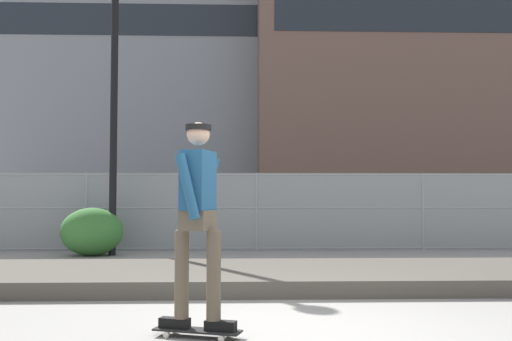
{
  "coord_description": "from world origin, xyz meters",
  "views": [
    {
      "loc": [
        -0.46,
        -5.24,
        1.24
      ],
      "look_at": [
        -0.13,
        4.49,
        1.73
      ],
      "focal_mm": 39.5,
      "sensor_mm": 36.0,
      "label": 1
    }
  ],
  "objects_px": {
    "street_lamp": "(114,71)",
    "parked_car_near": "(132,213)",
    "shrub_left": "(92,232)",
    "skateboard": "(197,331)",
    "skater": "(198,210)"
  },
  "relations": [
    {
      "from": "skateboard",
      "to": "street_lamp",
      "type": "relative_size",
      "value": 0.13
    },
    {
      "from": "parked_car_near",
      "to": "shrub_left",
      "type": "height_order",
      "value": "parked_car_near"
    },
    {
      "from": "street_lamp",
      "to": "parked_car_near",
      "type": "xyz_separation_m",
      "value": [
        -0.23,
        3.55,
        -3.23
      ]
    },
    {
      "from": "street_lamp",
      "to": "parked_car_near",
      "type": "bearing_deg",
      "value": 93.73
    },
    {
      "from": "parked_car_near",
      "to": "shrub_left",
      "type": "relative_size",
      "value": 3.32
    },
    {
      "from": "parked_car_near",
      "to": "shrub_left",
      "type": "distance_m",
      "value": 3.64
    },
    {
      "from": "skateboard",
      "to": "parked_car_near",
      "type": "distance_m",
      "value": 11.23
    },
    {
      "from": "street_lamp",
      "to": "parked_car_near",
      "type": "distance_m",
      "value": 4.81
    },
    {
      "from": "parked_car_near",
      "to": "skater",
      "type": "bearing_deg",
      "value": -76.54
    },
    {
      "from": "skateboard",
      "to": "street_lamp",
      "type": "distance_m",
      "value": 8.69
    },
    {
      "from": "skater",
      "to": "skateboard",
      "type": "bearing_deg",
      "value": 14.04
    },
    {
      "from": "street_lamp",
      "to": "parked_car_near",
      "type": "relative_size",
      "value": 1.45
    },
    {
      "from": "street_lamp",
      "to": "shrub_left",
      "type": "xyz_separation_m",
      "value": [
        -0.43,
        -0.07,
        -3.55
      ]
    },
    {
      "from": "skateboard",
      "to": "parked_car_near",
      "type": "height_order",
      "value": "parked_car_near"
    },
    {
      "from": "street_lamp",
      "to": "shrub_left",
      "type": "bearing_deg",
      "value": -170.84
    }
  ]
}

